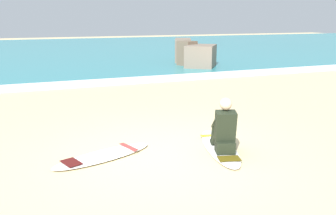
{
  "coord_description": "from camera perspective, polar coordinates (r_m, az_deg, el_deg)",
  "views": [
    {
      "loc": [
        -2.08,
        -5.56,
        2.34
      ],
      "look_at": [
        0.54,
        1.13,
        0.55
      ],
      "focal_mm": 38.8,
      "sensor_mm": 36.0,
      "label": 1
    }
  ],
  "objects": [
    {
      "name": "surfboard_spare_near",
      "position": [
        6.37,
        -10.13,
        -7.44
      ],
      "size": [
        1.92,
        1.1,
        0.08
      ],
      "color": "white",
      "rests_on": "ground"
    },
    {
      "name": "ground_plane",
      "position": [
        6.38,
        -0.84,
        -7.53
      ],
      "size": [
        80.0,
        80.0,
        0.0
      ],
      "primitive_type": "plane",
      "color": "#CCB584"
    },
    {
      "name": "breaking_foam",
      "position": [
        13.25,
        -12.09,
        3.77
      ],
      "size": [
        80.0,
        0.9,
        0.11
      ],
      "primitive_type": "cube",
      "color": "white",
      "rests_on": "ground"
    },
    {
      "name": "surfer_seated",
      "position": [
        6.38,
        8.81,
        -3.54
      ],
      "size": [
        0.54,
        0.77,
        0.95
      ],
      "color": "black",
      "rests_on": "surfboard_main"
    },
    {
      "name": "surfboard_main",
      "position": [
        6.73,
        8.09,
        -6.16
      ],
      "size": [
        1.03,
        2.1,
        0.08
      ],
      "color": "white",
      "rests_on": "ground"
    },
    {
      "name": "sea",
      "position": [
        26.77,
        -17.07,
        8.51
      ],
      "size": [
        80.0,
        28.0,
        0.1
      ],
      "primitive_type": "cube",
      "color": "teal",
      "rests_on": "ground"
    },
    {
      "name": "rock_outcrop_distant",
      "position": [
        17.82,
        3.79,
        8.34
      ],
      "size": [
        2.0,
        4.22,
        1.27
      ],
      "color": "#756656",
      "rests_on": "ground"
    }
  ]
}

